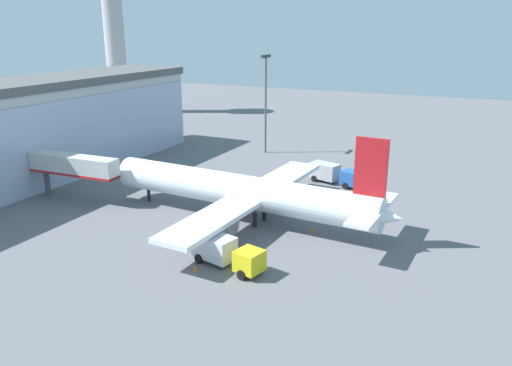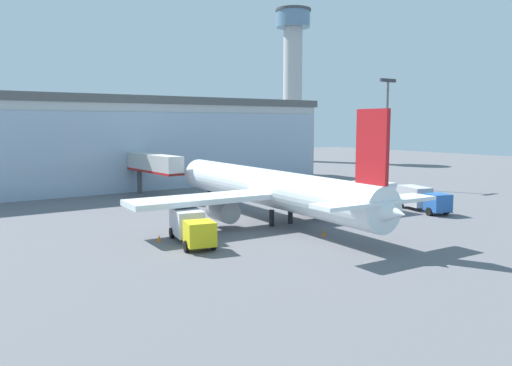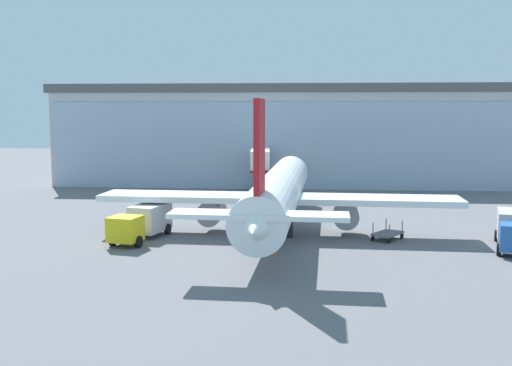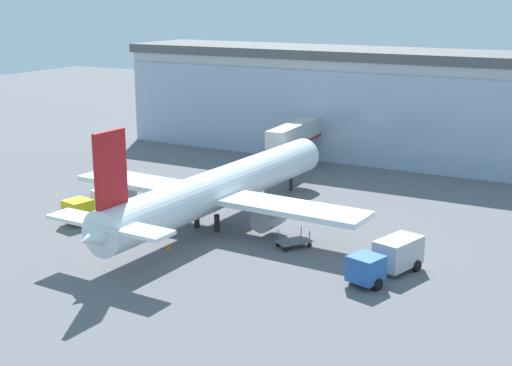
% 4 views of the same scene
% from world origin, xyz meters
% --- Properties ---
extents(ground, '(240.00, 240.00, 0.00)m').
position_xyz_m(ground, '(0.00, 0.00, 0.00)').
color(ground, slate).
extents(terminal_building, '(64.72, 13.84, 14.05)m').
position_xyz_m(terminal_building, '(-0.00, 40.81, 7.02)').
color(terminal_building, '#B8B8B8').
rests_on(terminal_building, ground).
extents(jet_bridge, '(2.84, 12.63, 5.83)m').
position_xyz_m(jet_bridge, '(-2.47, 28.18, 4.45)').
color(jet_bridge, beige).
rests_on(jet_bridge, ground).
extents(control_tower, '(9.17, 9.17, 39.20)m').
position_xyz_m(control_tower, '(54.42, 68.68, 23.13)').
color(control_tower, '#AEAEAE').
rests_on(control_tower, ground).
extents(apron_light_mast, '(3.20, 0.40, 16.68)m').
position_xyz_m(apron_light_mast, '(30.77, 16.68, 10.04)').
color(apron_light_mast, '#59595E').
rests_on(apron_light_mast, ground).
extents(airplane, '(30.24, 36.27, 11.09)m').
position_xyz_m(airplane, '(0.37, 5.58, 3.40)').
color(airplane, white).
rests_on(airplane, ground).
extents(catering_truck, '(3.80, 7.61, 2.65)m').
position_xyz_m(catering_truck, '(-10.54, 2.03, 1.47)').
color(catering_truck, yellow).
rests_on(catering_truck, ground).
extents(fuel_truck, '(4.16, 7.62, 2.65)m').
position_xyz_m(fuel_truck, '(18.33, 0.65, 1.47)').
color(fuel_truck, '#2659A5').
rests_on(fuel_truck, ground).
extents(baggage_cart, '(2.93, 3.21, 1.50)m').
position_xyz_m(baggage_cart, '(9.28, 3.08, 0.50)').
color(baggage_cart, slate).
rests_on(baggage_cart, ground).
extents(safety_cone_nose, '(0.36, 0.36, 0.55)m').
position_xyz_m(safety_cone_nose, '(0.34, -2.54, 0.28)').
color(safety_cone_nose, orange).
rests_on(safety_cone_nose, ground).
extents(safety_cone_wingtip, '(0.36, 0.36, 0.55)m').
position_xyz_m(safety_cone_wingtip, '(-12.52, 4.05, 0.28)').
color(safety_cone_wingtip, orange).
rests_on(safety_cone_wingtip, ground).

